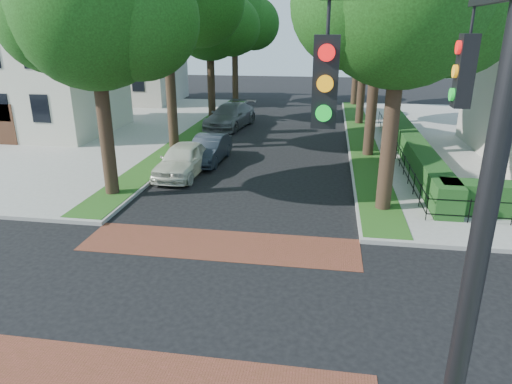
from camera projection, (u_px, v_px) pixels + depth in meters
ground at (192, 299)px, 11.82m from camera, size 120.00×120.00×0.00m
sidewalk_nw at (3, 127)px, 32.34m from camera, size 30.00×30.00×0.15m
crosswalk_far at (220, 245)px, 14.80m from camera, size 9.00×2.20×0.01m
grass_strip_ne at (361, 138)px, 28.74m from camera, size 1.60×29.80×0.02m
grass_strip_nw at (196, 132)px, 30.33m from camera, size 1.60×29.80×0.02m
tree_right_mid at (383, 0)px, 22.49m from camera, size 8.25×7.09×11.22m
tree_right_far at (368, 25)px, 31.20m from camera, size 7.25×6.23×9.74m
tree_right_back at (360, 21)px, 39.46m from camera, size 7.50×6.45×10.20m
tree_left_near at (98, 10)px, 16.90m from camera, size 7.50×6.45×10.20m
tree_left_far at (211, 22)px, 32.75m from camera, size 7.00×6.02×9.86m
tree_left_back at (236, 20)px, 41.04m from camera, size 7.75×6.66×10.44m
hedge_main_road at (410, 145)px, 24.39m from camera, size 1.00×18.00×1.20m
fence_main_road at (395, 148)px, 24.56m from camera, size 0.06×18.00×0.90m
house_left_near at (35, 55)px, 29.15m from camera, size 10.00×9.00×10.14m
house_left_far at (127, 47)px, 42.17m from camera, size 10.00×9.00×10.14m
traffic_signal at (463, 198)px, 5.42m from camera, size 2.17×2.00×8.00m
parked_car_front at (183, 160)px, 21.64m from camera, size 1.97×4.58×1.54m
parked_car_middle at (209, 149)px, 23.81m from camera, size 1.63×4.29×1.40m
parked_car_rear at (230, 116)px, 32.23m from camera, size 3.26×6.06×1.67m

